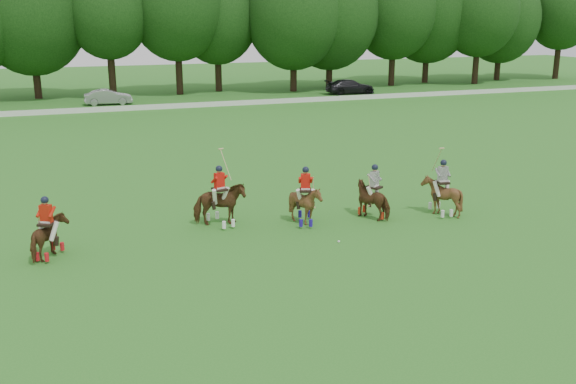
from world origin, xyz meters
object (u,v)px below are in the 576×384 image
object	(u,v)px
polo_red_a	(48,236)
polo_ball	(339,241)
car_mid	(108,97)
polo_red_b	(220,204)
polo_stripe_b	(441,195)
car_right	(350,87)
polo_stripe_a	(374,199)
polo_red_c	(305,204)

from	to	relation	value
polo_red_a	polo_ball	world-z (taller)	polo_red_a
polo_ball	car_mid	bearing A→B (deg)	96.27
polo_red_b	polo_stripe_b	distance (m)	8.92
car_mid	polo_red_a	xyz separation A→B (m)	(-5.22, -38.56, 0.06)
car_right	polo_ball	world-z (taller)	car_right
polo_red_a	polo_stripe_a	size ratio (longest dim) A/B	0.97
polo_stripe_a	polo_stripe_b	xyz separation A→B (m)	(2.75, -0.59, 0.04)
polo_red_c	polo_stripe_a	bearing A→B (deg)	-3.36
polo_red_b	polo_red_c	size ratio (longest dim) A/B	1.28
polo_red_b	polo_stripe_a	world-z (taller)	polo_red_b
car_right	polo_red_a	bearing A→B (deg)	145.75
car_right	polo_stripe_a	xyz separation A→B (m)	(-17.15, -38.30, 0.04)
car_right	polo_red_b	world-z (taller)	polo_red_b
car_mid	polo_stripe_b	distance (m)	40.09
car_mid	polo_ball	size ratio (longest dim) A/B	46.57
polo_stripe_b	polo_red_b	bearing A→B (deg)	169.02
polo_red_a	polo_ball	xyz separation A→B (m)	(9.68, -1.98, -0.71)
polo_red_c	polo_red_b	bearing A→B (deg)	163.37
polo_red_c	polo_stripe_a	world-z (taller)	polo_red_c
polo_red_b	polo_ball	bearing A→B (deg)	-43.96
polo_red_c	polo_stripe_b	distance (m)	5.66
polo_stripe_b	polo_red_c	bearing A→B (deg)	172.29
polo_red_c	polo_stripe_a	size ratio (longest dim) A/B	1.05
car_right	polo_stripe_a	bearing A→B (deg)	158.90
polo_stripe_b	car_mid	bearing A→B (deg)	104.05
polo_stripe_a	polo_red_c	bearing A→B (deg)	176.64
polo_red_a	polo_stripe_b	bearing A→B (deg)	-1.26
car_mid	polo_red_c	size ratio (longest dim) A/B	1.84
car_mid	polo_red_c	world-z (taller)	polo_red_c
polo_red_b	car_right	bearing A→B (deg)	58.09
car_mid	polo_red_a	world-z (taller)	polo_red_a
polo_ball	polo_red_c	bearing A→B (deg)	97.92
car_right	polo_stripe_a	world-z (taller)	polo_stripe_a
polo_red_c	polo_ball	world-z (taller)	polo_red_c
car_mid	polo_ball	distance (m)	40.80
polo_stripe_b	polo_red_a	bearing A→B (deg)	178.74
car_mid	polo_red_b	xyz separation A→B (m)	(0.98, -37.19, 0.16)
polo_stripe_a	car_mid	bearing A→B (deg)	100.34
polo_stripe_b	polo_ball	world-z (taller)	polo_stripe_b
car_mid	polo_ball	bearing A→B (deg)	-170.77
car_mid	polo_stripe_b	size ratio (longest dim) A/B	1.49
polo_red_a	polo_red_b	distance (m)	6.35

